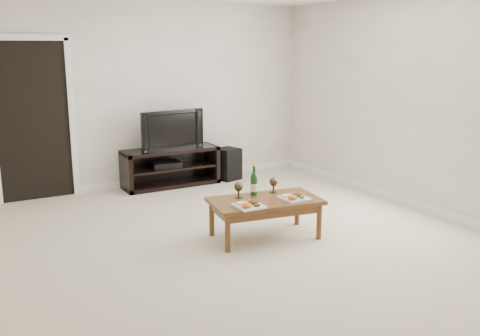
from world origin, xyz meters
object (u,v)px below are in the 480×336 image
object	(u,v)px
television	(170,129)
coffee_table	(265,218)
subwoofer	(228,164)
media_console	(171,167)

from	to	relation	value
television	coffee_table	distance (m)	2.56
television	subwoofer	world-z (taller)	television
subwoofer	coffee_table	size ratio (longest dim) A/B	0.42
television	coffee_table	xyz separation A→B (m)	(0.05, -2.49, -0.62)
television	media_console	bearing A→B (deg)	0.00
media_console	television	size ratio (longest dim) A/B	1.42
media_console	subwoofer	bearing A→B (deg)	-3.94
media_console	coffee_table	size ratio (longest dim) A/B	1.22
media_console	subwoofer	xyz separation A→B (m)	(0.90, -0.06, -0.04)
subwoofer	coffee_table	distance (m)	2.57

